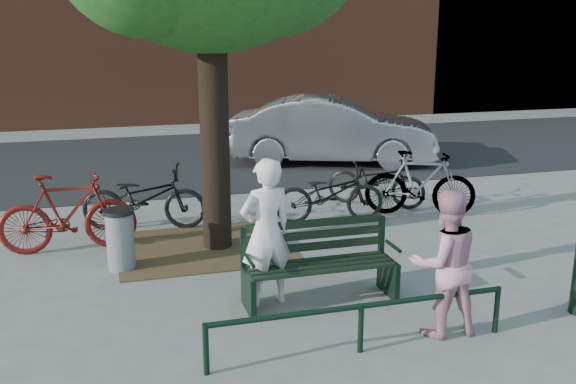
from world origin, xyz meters
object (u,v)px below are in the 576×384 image
object	(u,v)px
litter_bin	(120,239)
bicycle_c	(329,194)
parked_car	(333,130)
park_bench	(319,261)
person_right	(444,263)
person_left	(266,233)

from	to	relation	value
litter_bin	bicycle_c	xyz separation A→B (m)	(3.29, 1.20, 0.06)
litter_bin	parked_car	size ratio (longest dim) A/B	0.17
park_bench	bicycle_c	world-z (taller)	park_bench
person_right	bicycle_c	xyz separation A→B (m)	(0.19, 3.95, -0.30)
person_right	parked_car	distance (m)	8.39
litter_bin	bicycle_c	size ratio (longest dim) A/B	0.45
person_right	litter_bin	size ratio (longest dim) A/B	1.90
person_right	parked_car	xyz separation A→B (m)	(1.78, 8.20, -0.00)
bicycle_c	park_bench	bearing A→B (deg)	164.31
litter_bin	parked_car	bearing A→B (deg)	48.19
park_bench	parked_car	xyz separation A→B (m)	(2.73, 7.07, 0.28)
litter_bin	bicycle_c	bearing A→B (deg)	20.02
park_bench	person_right	bearing A→B (deg)	-49.92
park_bench	parked_car	distance (m)	7.58
park_bench	parked_car	world-z (taller)	parked_car
person_right	person_left	bearing A→B (deg)	-35.46
person_left	bicycle_c	distance (m)	3.27
park_bench	parked_car	size ratio (longest dim) A/B	0.38
person_right	parked_car	world-z (taller)	person_right
park_bench	litter_bin	distance (m)	2.69
bicycle_c	parked_car	xyz separation A→B (m)	(1.59, 4.25, 0.29)
bicycle_c	parked_car	distance (m)	4.55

